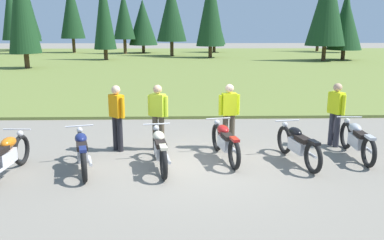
{
  "coord_description": "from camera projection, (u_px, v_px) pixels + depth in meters",
  "views": [
    {
      "loc": [
        -0.25,
        -8.54,
        3.06
      ],
      "look_at": [
        0.0,
        0.6,
        0.9
      ],
      "focal_mm": 36.85,
      "sensor_mm": 36.0,
      "label": 1
    }
  ],
  "objects": [
    {
      "name": "grass_moorland",
      "position": [
        184.0,
        62.0,
        34.83
      ],
      "size": [
        80.0,
        44.0,
        0.1
      ],
      "primitive_type": "cube",
      "color": "olive",
      "rests_on": "ground"
    },
    {
      "name": "rider_with_back_turned",
      "position": [
        158.0,
        113.0,
        9.9
      ],
      "size": [
        0.51,
        0.34,
        1.67
      ],
      "color": "#4C4233",
      "rests_on": "ground"
    },
    {
      "name": "motorcycle_cream",
      "position": [
        160.0,
        149.0,
        8.71
      ],
      "size": [
        0.67,
        2.09,
        0.88
      ],
      "color": "black",
      "rests_on": "ground"
    },
    {
      "name": "rider_checking_bike",
      "position": [
        229.0,
        112.0,
        10.03
      ],
      "size": [
        0.55,
        0.27,
        1.67
      ],
      "color": "#4C4233",
      "rests_on": "ground"
    },
    {
      "name": "forest_treeline",
      "position": [
        150.0,
        13.0,
        41.62
      ],
      "size": [
        43.08,
        27.5,
        8.61
      ],
      "color": "#47331E",
      "rests_on": "ground"
    },
    {
      "name": "rider_in_hivis_vest",
      "position": [
        117.0,
        114.0,
        9.81
      ],
      "size": [
        0.43,
        0.41,
        1.67
      ],
      "color": "black",
      "rests_on": "ground"
    },
    {
      "name": "motorcycle_orange",
      "position": [
        6.0,
        156.0,
        8.23
      ],
      "size": [
        0.62,
        2.1,
        0.88
      ],
      "color": "black",
      "rests_on": "ground"
    },
    {
      "name": "motorcycle_navy",
      "position": [
        82.0,
        151.0,
        8.56
      ],
      "size": [
        0.81,
        2.04,
        0.88
      ],
      "color": "black",
      "rests_on": "ground"
    },
    {
      "name": "motorcycle_red",
      "position": [
        225.0,
        141.0,
        9.28
      ],
      "size": [
        0.7,
        2.08,
        0.88
      ],
      "color": "black",
      "rests_on": "ground"
    },
    {
      "name": "ground_plane",
      "position": [
        193.0,
        164.0,
        9.02
      ],
      "size": [
        140.0,
        140.0,
        0.0
      ],
      "primitive_type": "plane",
      "color": "gray"
    },
    {
      "name": "motorcycle_black",
      "position": [
        298.0,
        144.0,
        9.05
      ],
      "size": [
        0.7,
        2.08,
        0.88
      ],
      "color": "black",
      "rests_on": "ground"
    },
    {
      "name": "rider_near_row_end",
      "position": [
        336.0,
        111.0,
        10.19
      ],
      "size": [
        0.37,
        0.49,
        1.67
      ],
      "color": "#2D2D38",
      "rests_on": "ground"
    },
    {
      "name": "motorcycle_silver",
      "position": [
        357.0,
        139.0,
        9.43
      ],
      "size": [
        0.62,
        2.1,
        0.88
      ],
      "color": "black",
      "rests_on": "ground"
    }
  ]
}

